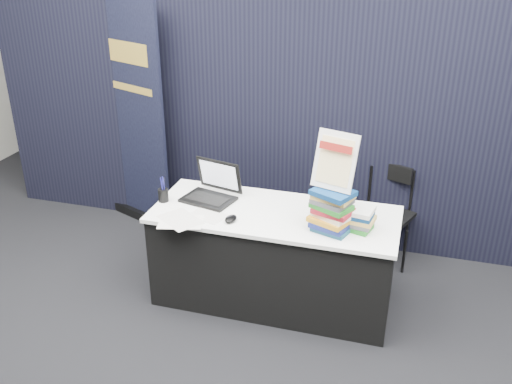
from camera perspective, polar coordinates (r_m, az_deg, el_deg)
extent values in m
plane|color=black|center=(4.14, -0.25, -14.75)|extent=(8.00, 8.00, 0.00)
cube|color=#BBBAB1|center=(7.16, 9.35, 17.53)|extent=(8.00, 0.02, 3.50)
cube|color=black|center=(4.95, 5.07, 7.94)|extent=(6.00, 0.08, 2.40)
cube|color=black|center=(4.36, 1.82, -6.64)|extent=(1.76, 0.71, 0.72)
cube|color=white|center=(4.17, 1.89, -2.25)|extent=(1.80, 0.75, 0.03)
cube|color=black|center=(4.35, -4.80, -0.74)|extent=(0.43, 0.35, 0.02)
cube|color=black|center=(4.41, -4.25, 1.64)|extent=(0.38, 0.15, 0.26)
cube|color=silver|center=(4.40, -4.29, 1.61)|extent=(0.32, 0.12, 0.21)
ellipsoid|color=black|center=(4.04, -2.54, -2.70)|extent=(0.09, 0.13, 0.04)
cube|color=white|center=(4.07, -7.52, -2.98)|extent=(0.35, 0.29, 0.00)
cube|color=silver|center=(4.10, -7.56, -2.75)|extent=(0.38, 0.36, 0.00)
cube|color=silver|center=(4.14, -4.83, -2.35)|extent=(0.30, 0.25, 0.00)
cylinder|color=black|center=(4.37, -9.25, -0.31)|extent=(0.10, 0.10, 0.10)
cube|color=#154053|center=(3.95, 7.43, -3.61)|extent=(0.30, 0.27, 0.03)
cube|color=navy|center=(3.94, 7.46, -3.17)|extent=(0.30, 0.27, 0.03)
cube|color=orange|center=(3.92, 7.48, -2.73)|extent=(0.30, 0.27, 0.03)
cube|color=#F5E4C8|center=(3.90, 7.51, -2.29)|extent=(0.30, 0.27, 0.03)
cube|color=maroon|center=(3.89, 7.54, -1.84)|extent=(0.30, 0.27, 0.03)
cube|color=#1F7521|center=(3.87, 7.57, -1.39)|extent=(0.30, 0.27, 0.03)
cube|color=#535358|center=(3.86, 7.60, -0.94)|extent=(0.30, 0.27, 0.03)
cube|color=tan|center=(3.84, 7.62, -0.48)|extent=(0.30, 0.27, 0.03)
cube|color=navy|center=(3.83, 7.65, -0.02)|extent=(0.30, 0.27, 0.03)
cube|color=#1F7521|center=(3.99, 9.93, -3.47)|extent=(0.26, 0.21, 0.03)
cube|color=#535358|center=(3.98, 9.97, -3.06)|extent=(0.26, 0.21, 0.03)
cube|color=tan|center=(3.96, 10.00, -2.65)|extent=(0.26, 0.21, 0.03)
cube|color=navy|center=(3.95, 10.03, -2.24)|extent=(0.26, 0.21, 0.03)
cube|color=white|center=(3.94, 10.07, -1.82)|extent=(0.26, 0.21, 0.03)
cube|color=black|center=(3.80, 7.64, 0.32)|extent=(0.19, 0.07, 0.02)
cylinder|color=black|center=(3.85, 6.80, 2.49)|extent=(0.04, 0.10, 0.28)
cylinder|color=black|center=(3.83, 9.10, 2.22)|extent=(0.04, 0.10, 0.28)
cube|color=white|center=(3.77, 7.91, 3.10)|extent=(0.31, 0.19, 0.38)
cube|color=#F7DD9A|center=(3.77, 7.89, 3.05)|extent=(0.25, 0.15, 0.30)
cube|color=maroon|center=(3.73, 7.97, 4.43)|extent=(0.23, 0.09, 0.05)
cube|color=black|center=(5.80, -11.50, -2.18)|extent=(0.87, 0.44, 0.08)
cube|color=black|center=(5.44, -12.31, 7.50)|extent=(0.80, 0.35, 2.12)
cube|color=gold|center=(5.28, -12.99, 13.48)|extent=(0.54, 0.23, 0.19)
cube|color=gold|center=(5.35, -12.66, 10.15)|extent=(0.59, 0.25, 0.06)
cylinder|color=black|center=(4.92, 10.49, -5.29)|extent=(0.02, 0.02, 0.40)
cylinder|color=black|center=(4.91, 14.62, -5.80)|extent=(0.02, 0.02, 0.40)
cylinder|color=black|center=(5.23, 10.96, -3.40)|extent=(0.02, 0.02, 0.40)
cylinder|color=black|center=(5.22, 14.83, -3.87)|extent=(0.02, 0.02, 0.40)
cube|color=black|center=(4.96, 12.96, -2.38)|extent=(0.48, 0.48, 0.04)
cube|color=black|center=(4.98, 13.49, 1.97)|extent=(0.34, 0.16, 0.14)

